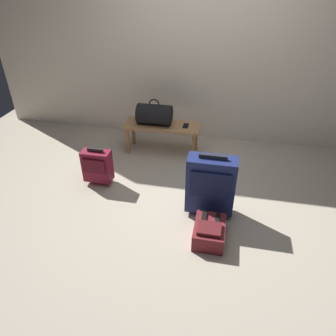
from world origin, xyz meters
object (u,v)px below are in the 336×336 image
(cell_phone, at_px, (186,126))
(suitcase_upright_navy, at_px, (211,185))
(backpack_maroon, at_px, (209,232))
(bench, at_px, (162,129))
(duffel_bag_black, at_px, (154,114))
(suitcase_small_burgundy, at_px, (97,166))

(cell_phone, xyz_separation_m, suitcase_upright_navy, (0.43, -1.15, -0.05))
(cell_phone, relative_size, backpack_maroon, 0.38)
(bench, xyz_separation_m, suitcase_upright_navy, (0.73, -1.14, 0.02))
(bench, bearing_deg, suitcase_upright_navy, -57.20)
(bench, relative_size, duffel_bag_black, 2.27)
(suitcase_small_burgundy, xyz_separation_m, backpack_maroon, (1.33, -0.64, -0.15))
(cell_phone, distance_m, backpack_maroon, 1.62)
(suitcase_small_burgundy, bearing_deg, bench, 57.35)
(suitcase_upright_navy, relative_size, suitcase_small_burgundy, 1.49)
(duffel_bag_black, relative_size, suitcase_upright_navy, 0.64)
(bench, distance_m, cell_phone, 0.32)
(suitcase_upright_navy, distance_m, backpack_maroon, 0.46)
(suitcase_upright_navy, xyz_separation_m, backpack_maroon, (0.04, -0.38, -0.26))
(duffel_bag_black, distance_m, suitcase_upright_navy, 1.42)
(duffel_bag_black, height_order, backpack_maroon, duffel_bag_black)
(suitcase_small_burgundy, distance_m, backpack_maroon, 1.49)
(suitcase_small_burgundy, bearing_deg, suitcase_upright_navy, -11.56)
(cell_phone, height_order, backpack_maroon, cell_phone)
(bench, bearing_deg, cell_phone, 2.04)
(bench, relative_size, backpack_maroon, 2.63)
(suitcase_upright_navy, xyz_separation_m, suitcase_small_burgundy, (-1.29, 0.26, -0.11))
(suitcase_upright_navy, bearing_deg, duffel_bag_black, 126.22)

